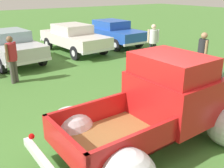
# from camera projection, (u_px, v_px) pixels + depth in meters

# --- Properties ---
(ground_plane) EXTENTS (80.00, 80.00, 0.00)m
(ground_plane) POSITION_uv_depth(u_px,v_px,m) (148.00, 146.00, 5.54)
(ground_plane) COLOR #477A33
(vintage_pickup_truck) EXTENTS (4.67, 2.87, 1.96)m
(vintage_pickup_truck) POSITION_uv_depth(u_px,v_px,m) (163.00, 109.00, 5.50)
(vintage_pickup_truck) COLOR black
(vintage_pickup_truck) RESTS_ON ground
(show_car_1) EXTENTS (2.26, 4.35, 1.43)m
(show_car_1) POSITION_uv_depth(u_px,v_px,m) (10.00, 45.00, 11.53)
(show_car_1) COLOR black
(show_car_1) RESTS_ON ground
(show_car_2) EXTENTS (2.15, 4.54, 1.43)m
(show_car_2) POSITION_uv_depth(u_px,v_px,m) (74.00, 37.00, 13.46)
(show_car_2) COLOR black
(show_car_2) RESTS_ON ground
(show_car_3) EXTENTS (1.90, 4.46, 1.43)m
(show_car_3) POSITION_uv_depth(u_px,v_px,m) (112.00, 32.00, 15.17)
(show_car_3) COLOR black
(show_car_3) RESTS_ON ground
(spectator_0) EXTENTS (0.49, 0.47, 1.67)m
(spectator_0) POSITION_uv_depth(u_px,v_px,m) (153.00, 40.00, 11.78)
(spectator_0) COLOR black
(spectator_0) RESTS_ON ground
(spectator_1) EXTENTS (0.45, 0.52, 1.73)m
(spectator_1) POSITION_uv_depth(u_px,v_px,m) (202.00, 53.00, 9.26)
(spectator_1) COLOR #4C4742
(spectator_1) RESTS_ON ground
(spectator_2) EXTENTS (0.48, 0.48, 1.66)m
(spectator_2) POSITION_uv_depth(u_px,v_px,m) (12.00, 57.00, 8.95)
(spectator_2) COLOR #4C4742
(spectator_2) RESTS_ON ground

